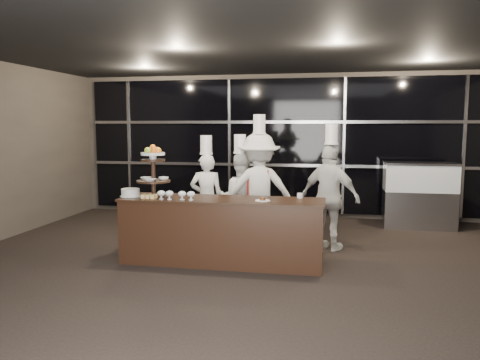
% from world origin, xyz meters
% --- Properties ---
extents(room, '(10.00, 10.00, 10.00)m').
position_xyz_m(room, '(0.00, 0.00, 1.50)').
color(room, black).
rests_on(room, ground).
extents(window_wall, '(8.60, 0.10, 2.80)m').
position_xyz_m(window_wall, '(0.00, 4.94, 1.50)').
color(window_wall, black).
rests_on(window_wall, ground).
extents(buffet_counter, '(2.84, 0.74, 0.92)m').
position_xyz_m(buffet_counter, '(-0.54, 1.36, 0.47)').
color(buffet_counter, black).
rests_on(buffet_counter, ground).
extents(display_stand, '(0.48, 0.48, 0.74)m').
position_xyz_m(display_stand, '(-1.54, 1.36, 1.34)').
color(display_stand, black).
rests_on(display_stand, buffet_counter).
extents(compotes, '(0.54, 0.11, 0.12)m').
position_xyz_m(compotes, '(-1.13, 1.14, 1.00)').
color(compotes, silver).
rests_on(compotes, buffet_counter).
extents(layer_cake, '(0.30, 0.30, 0.11)m').
position_xyz_m(layer_cake, '(-1.87, 1.31, 0.97)').
color(layer_cake, white).
rests_on(layer_cake, buffet_counter).
extents(pastry_squares, '(0.20, 0.13, 0.05)m').
position_xyz_m(pastry_squares, '(-1.54, 1.19, 0.95)').
color(pastry_squares, '#EEC674').
rests_on(pastry_squares, buffet_counter).
extents(small_plate, '(0.20, 0.20, 0.05)m').
position_xyz_m(small_plate, '(0.05, 1.26, 0.94)').
color(small_plate, white).
rests_on(small_plate, buffet_counter).
extents(chef_cup, '(0.08, 0.08, 0.07)m').
position_xyz_m(chef_cup, '(0.53, 1.61, 0.96)').
color(chef_cup, white).
rests_on(chef_cup, buffet_counter).
extents(display_case, '(1.31, 0.57, 1.24)m').
position_xyz_m(display_case, '(2.60, 4.30, 0.69)').
color(display_case, '#A5A5AA').
rests_on(display_case, ground).
extents(chef_a, '(0.60, 0.46, 1.77)m').
position_xyz_m(chef_a, '(-1.04, 2.43, 0.77)').
color(chef_a, white).
rests_on(chef_a, ground).
extents(chef_b, '(0.79, 0.66, 1.79)m').
position_xyz_m(chef_b, '(-0.51, 2.53, 0.76)').
color(chef_b, white).
rests_on(chef_b, ground).
extents(chef_c, '(1.29, 0.92, 2.10)m').
position_xyz_m(chef_c, '(-0.18, 2.47, 0.91)').
color(chef_c, white).
rests_on(chef_c, ground).
extents(chef_d, '(1.05, 0.81, 1.95)m').
position_xyz_m(chef_d, '(0.94, 2.34, 0.84)').
color(chef_d, silver).
rests_on(chef_d, ground).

